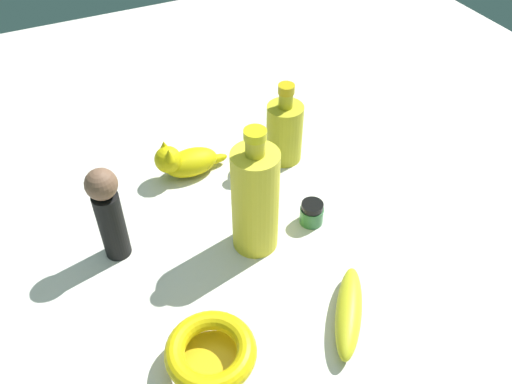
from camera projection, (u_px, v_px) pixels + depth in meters
ground at (256, 225)px, 0.97m from camera, size 2.00×2.00×0.00m
nail_polish_jar at (312, 213)px, 0.96m from camera, size 0.04×0.04×0.04m
bowl at (211, 354)px, 0.75m from camera, size 0.13×0.13×0.05m
bottle_tall at (255, 199)px, 0.87m from camera, size 0.08×0.08×0.24m
cat_figurine at (185, 161)px, 1.05m from camera, size 0.15×0.06×0.08m
person_figure_adult at (108, 212)px, 0.86m from camera, size 0.06×0.06×0.18m
bottle_short at (284, 131)px, 1.07m from camera, size 0.07×0.07×0.17m
banana at (349, 312)px, 0.81m from camera, size 0.13×0.16×0.04m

